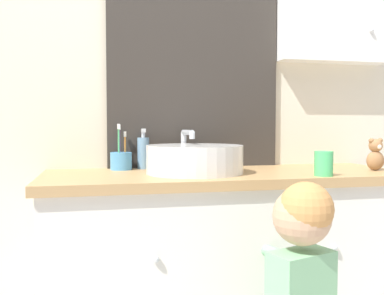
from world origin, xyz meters
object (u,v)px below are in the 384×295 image
at_px(sink_basin, 195,158).
at_px(toothbrush_holder, 121,160).
at_px(teddy_bear, 375,155).
at_px(soap_dispenser, 143,152).
at_px(drinking_cup, 324,164).

relative_size(sink_basin, toothbrush_holder, 2.23).
relative_size(sink_basin, teddy_bear, 3.20).
relative_size(toothbrush_holder, teddy_bear, 1.44).
xyz_separation_m(sink_basin, soap_dispenser, (-0.17, 0.21, 0.01)).
height_order(toothbrush_holder, drinking_cup, toothbrush_holder).
height_order(soap_dispenser, drinking_cup, soap_dispenser).
height_order(sink_basin, drinking_cup, sink_basin).
xyz_separation_m(toothbrush_holder, teddy_bear, (1.00, -0.25, 0.02)).
height_order(sink_basin, soap_dispenser, soap_dispenser).
distance_m(toothbrush_holder, teddy_bear, 1.03).
relative_size(toothbrush_holder, drinking_cup, 2.11).
relative_size(soap_dispenser, teddy_bear, 1.28).
bearing_deg(toothbrush_holder, teddy_bear, -14.06).
height_order(teddy_bear, drinking_cup, teddy_bear).
bearing_deg(sink_basin, toothbrush_holder, 144.80).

